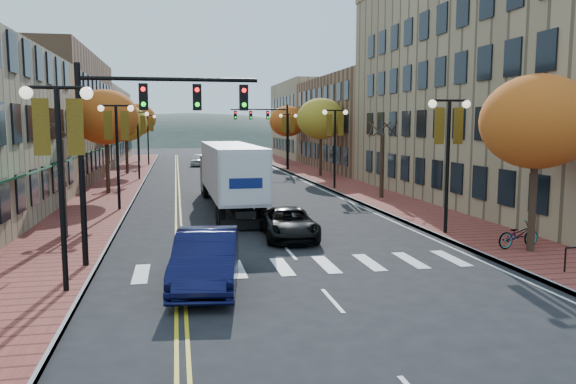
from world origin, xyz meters
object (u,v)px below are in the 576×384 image
navy_sedan (206,259)px  bicycle (518,235)px  semi_truck (228,171)px  black_suv (289,223)px

navy_sedan → bicycle: size_ratio=2.70×
semi_truck → bicycle: semi_truck is taller
navy_sedan → black_suv: bearing=67.2°
bicycle → black_suv: bearing=51.4°
navy_sedan → bicycle: bearing=19.0°
black_suv → bicycle: black_suv is taller
semi_truck → navy_sedan: semi_truck is taller
navy_sedan → black_suv: 7.80m
bicycle → semi_truck: bearing=25.5°
semi_truck → bicycle: (10.14, -13.31, -1.57)m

